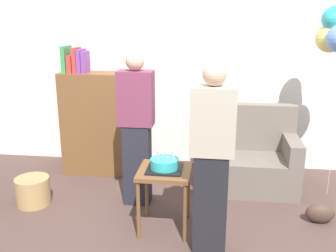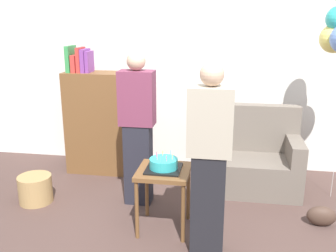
# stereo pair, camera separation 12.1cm
# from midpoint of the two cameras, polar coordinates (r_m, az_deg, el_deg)

# --- Properties ---
(ground_plane) EXTENTS (8.00, 8.00, 0.00)m
(ground_plane) POSITION_cam_midpoint_polar(r_m,az_deg,el_deg) (3.55, 0.43, -17.49)
(ground_plane) COLOR #4C3833
(wall_back) EXTENTS (6.00, 0.10, 2.70)m
(wall_back) POSITION_cam_midpoint_polar(r_m,az_deg,el_deg) (5.03, 3.31, 9.07)
(wall_back) COLOR silver
(wall_back) RESTS_ON ground_plane
(couch) EXTENTS (1.10, 0.70, 0.96)m
(couch) POSITION_cam_midpoint_polar(r_m,az_deg,el_deg) (4.60, 11.19, -4.88)
(couch) COLOR #6B6056
(couch) RESTS_ON ground_plane
(bookshelf) EXTENTS (0.80, 0.36, 1.62)m
(bookshelf) POSITION_cam_midpoint_polar(r_m,az_deg,el_deg) (4.94, -11.69, 0.72)
(bookshelf) COLOR brown
(bookshelf) RESTS_ON ground_plane
(side_table) EXTENTS (0.48, 0.48, 0.60)m
(side_table) POSITION_cam_midpoint_polar(r_m,az_deg,el_deg) (3.57, -1.50, -7.90)
(side_table) COLOR brown
(side_table) RESTS_ON ground_plane
(birthday_cake) EXTENTS (0.32, 0.32, 0.17)m
(birthday_cake) POSITION_cam_midpoint_polar(r_m,az_deg,el_deg) (3.51, -1.51, -5.78)
(birthday_cake) COLOR black
(birthday_cake) RESTS_ON side_table
(person_blowing_candles) EXTENTS (0.36, 0.22, 1.63)m
(person_blowing_candles) POSITION_cam_midpoint_polar(r_m,az_deg,el_deg) (3.98, -5.59, -0.48)
(person_blowing_candles) COLOR #23232D
(person_blowing_candles) RESTS_ON ground_plane
(person_holding_cake) EXTENTS (0.36, 0.22, 1.63)m
(person_holding_cake) POSITION_cam_midpoint_polar(r_m,az_deg,el_deg) (3.15, 5.45, -5.01)
(person_holding_cake) COLOR black
(person_holding_cake) RESTS_ON ground_plane
(wicker_basket) EXTENTS (0.36, 0.36, 0.30)m
(wicker_basket) POSITION_cam_midpoint_polar(r_m,az_deg,el_deg) (4.43, -20.30, -9.11)
(wicker_basket) COLOR #A88451
(wicker_basket) RESTS_ON ground_plane
(handbag) EXTENTS (0.28, 0.14, 0.20)m
(handbag) POSITION_cam_midpoint_polar(r_m,az_deg,el_deg) (4.10, 21.01, -12.11)
(handbag) COLOR #473328
(handbag) RESTS_ON ground_plane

